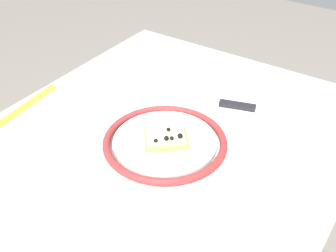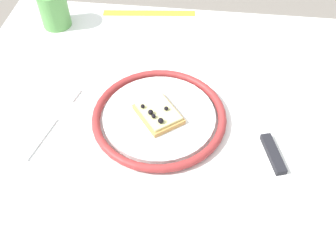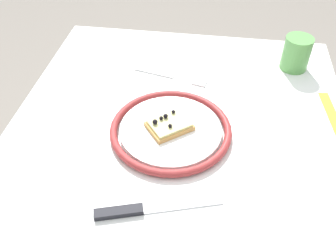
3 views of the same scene
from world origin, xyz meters
name	(u,v)px [view 3 (image 3 of 3)]	position (x,y,z in m)	size (l,w,h in m)	color
dining_table	(176,168)	(0.00, 0.00, 0.64)	(0.92, 0.78, 0.74)	white
plate	(171,130)	(-0.01, -0.02, 0.75)	(0.27, 0.27, 0.02)	white
pizza_slice_near	(169,125)	(-0.02, -0.02, 0.76)	(0.11, 0.12, 0.03)	tan
knife	(137,210)	(0.20, -0.05, 0.74)	(0.09, 0.23, 0.01)	silver
fork	(171,76)	(-0.23, -0.05, 0.74)	(0.06, 0.20, 0.00)	silver
cup	(296,53)	(-0.32, 0.28, 0.78)	(0.07, 0.07, 0.09)	#599E4C
napkin	(327,240)	(0.21, 0.29, 0.74)	(0.12, 0.13, 0.00)	white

